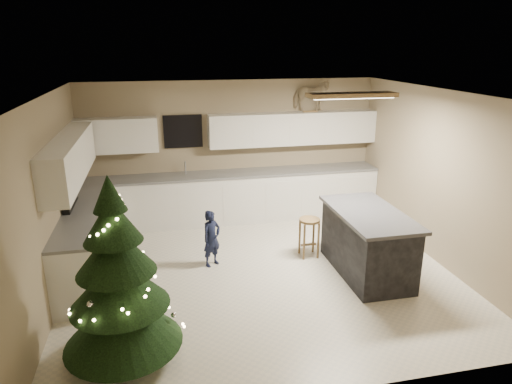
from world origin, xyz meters
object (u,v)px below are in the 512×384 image
(island, at_px, (367,242))
(rocking_horse, at_px, (311,96))
(bar_stool, at_px, (309,228))
(christmas_tree, at_px, (119,288))
(toddler, at_px, (212,238))

(island, distance_m, rocking_horse, 3.19)
(bar_stool, relative_size, christmas_tree, 0.31)
(christmas_tree, relative_size, toddler, 2.35)
(bar_stool, height_order, rocking_horse, rocking_horse)
(bar_stool, relative_size, toddler, 0.72)
(toddler, bearing_deg, christmas_tree, -154.94)
(island, bearing_deg, christmas_tree, -159.78)
(toddler, distance_m, rocking_horse, 3.41)
(bar_stool, xyz_separation_m, rocking_horse, (0.60, 1.91, 1.83))
(christmas_tree, bearing_deg, island, 20.22)
(bar_stool, relative_size, rocking_horse, 0.86)
(christmas_tree, bearing_deg, toddler, 58.79)
(island, bearing_deg, rocking_horse, 90.88)
(christmas_tree, xyz_separation_m, rocking_horse, (3.32, 3.85, 1.46))
(toddler, bearing_deg, rocking_horse, 7.82)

